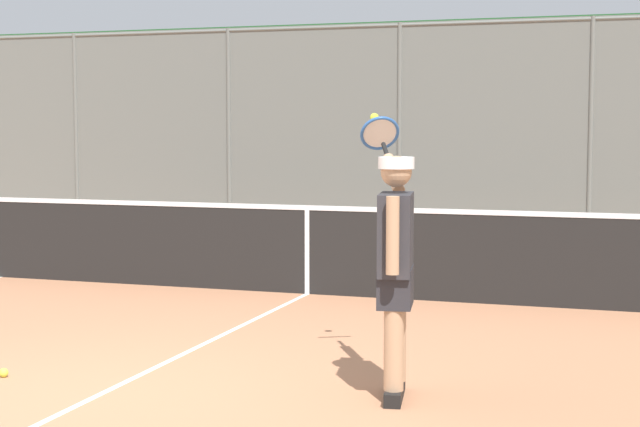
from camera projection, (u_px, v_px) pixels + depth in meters
name	position (u px, v px, depth m)	size (l,w,h in m)	color
ground_plane	(89.00, 400.00, 6.65)	(60.00, 60.00, 0.00)	#B27551
fence_backdrop	(409.00, 136.00, 15.20)	(19.15, 1.37, 3.34)	slate
tennis_net	(308.00, 248.00, 10.81)	(10.09, 0.09, 1.07)	#2D2D2D
tennis_player	(395.00, 258.00, 6.62)	(0.64, 1.30, 1.91)	black
tennis_ball_near_baseline	(4.00, 373.00, 7.25)	(0.07, 0.07, 0.07)	#D6E042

